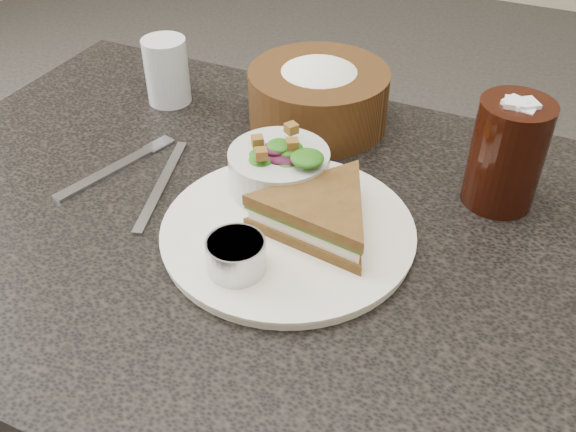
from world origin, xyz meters
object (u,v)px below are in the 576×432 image
Objects in this scene: bread_basket at (319,88)px; dining_table at (263,399)px; salad_bowl at (279,164)px; water_glass at (167,71)px; sandwich at (321,214)px; dinner_plate at (288,232)px; dressing_ramekin at (236,256)px; cola_glass at (508,150)px.

dining_table is at bearing -86.10° from bread_basket.
water_glass is at bearing 149.56° from salad_bowl.
sandwich is (0.09, -0.01, 0.41)m from dining_table.
sandwich reaches higher than dining_table.
water_glass is at bearing -172.20° from bread_basket.
water_glass is (-0.31, 0.22, 0.04)m from dinner_plate.
bread_basket is at bearing 93.90° from dining_table.
dinner_plate is 1.45× the size of bread_basket.
dressing_ramekin is 0.32× the size of bread_basket.
dining_table is 0.43m from salad_bowl.
dressing_ramekin is at bearing -131.54° from cola_glass.
sandwich is at bearing -35.30° from salad_bowl.
dinner_plate is at bearing -57.36° from salad_bowl.
water_glass reaches higher than dressing_ramekin.
water_glass is at bearing 132.72° from dressing_ramekin.
water_glass reaches higher than salad_bowl.
dressing_ramekin is 0.43× the size of cola_glass.
dressing_ramekin is 0.35m from bread_basket.
salad_bowl reaches higher than dining_table.
sandwich is at bearing 59.98° from dressing_ramekin.
cola_glass reaches higher than dinner_plate.
dinner_plate is 2.35× the size of salad_bowl.
salad_bowl is at bearing 122.64° from dinner_plate.
salad_bowl is (-0.04, 0.07, 0.04)m from dinner_plate.
bread_basket is (-0.02, 0.24, 0.43)m from dining_table.
sandwich is (0.04, 0.01, 0.03)m from dinner_plate.
dinner_plate is 1.65× the size of sandwich.
dinner_plate is 0.27m from bread_basket.
sandwich is 0.27m from bread_basket.
salad_bowl is 0.31m from water_glass.
dressing_ramekin is (0.03, -0.10, 0.41)m from dining_table.
water_glass is (-0.26, 0.21, 0.43)m from dining_table.
dinner_plate is 4.56× the size of dressing_ramekin.
salad_bowl reaches higher than sandwich.
dressing_ramekin is 0.35m from cola_glass.
dinner_plate is at bearing 76.38° from dressing_ramekin.
salad_bowl is at bearing 80.35° from dining_table.
sandwich is 0.88× the size of bread_basket.
dining_table is 0.42m from dressing_ramekin.
salad_bowl is at bearing -82.45° from bread_basket.
water_glass reaches higher than sandwich.
salad_bowl reaches higher than dinner_plate.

